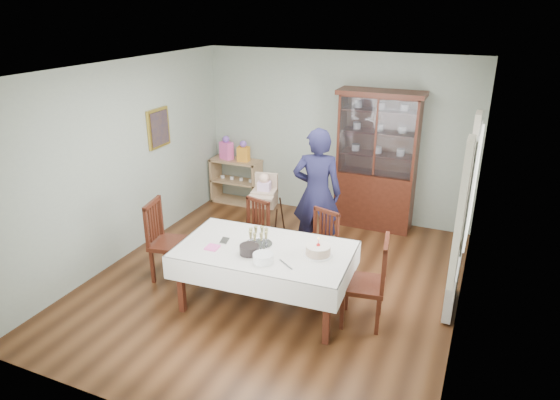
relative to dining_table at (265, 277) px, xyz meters
The scene contains 25 objects.
floor 0.66m from the dining_table, 103.43° to the left, with size 5.00×5.00×0.00m, color #593319.
room_shell 1.70m from the dining_table, 96.78° to the left, with size 5.00×5.00×5.00m.
dining_table is the anchor object (origin of this frame).
china_cabinet 2.95m from the dining_table, 77.36° to the left, with size 1.30×0.48×2.18m.
sideboard 3.38m from the dining_table, 123.76° to the left, with size 0.90×0.38×0.80m.
picture_frame 2.98m from the dining_table, 150.52° to the left, with size 0.04×0.48×0.58m, color gold.
window 2.53m from the dining_table, 21.53° to the left, with size 0.04×1.02×1.22m, color white.
curtain_left 2.31m from the dining_table, ahead, with size 0.07×0.30×1.55m, color silver.
curtain_right 2.71m from the dining_table, 35.41° to the left, with size 0.07×0.30×1.55m, color silver.
radiator 2.20m from the dining_table, 22.10° to the left, with size 0.10×0.80×0.55m, color white.
chair_far_left 1.04m from the dining_table, 126.08° to the left, with size 0.50×0.50×0.91m.
chair_far_right 0.93m from the dining_table, 67.45° to the left, with size 0.52×0.52×0.91m.
chair_end_left 1.42m from the dining_table, behind, with size 0.55×0.55×1.05m.
chair_end_right 1.17m from the dining_table, ahead, with size 0.54×0.54×1.05m.
woman 1.59m from the dining_table, 86.03° to the left, with size 0.68×0.44×1.86m, color #161632.
high_chair 1.81m from the dining_table, 115.20° to the left, with size 0.54×0.54×1.05m.
champagne_tray 0.45m from the dining_table, 152.20° to the left, with size 0.32×0.32×0.19m.
birthday_cake 0.76m from the dining_table, ahead, with size 0.32×0.32×0.22m.
plate_stack_dark 0.48m from the dining_table, 119.00° to the right, with size 0.22×0.22×0.11m, color black.
plate_stack_white 0.53m from the dining_table, 68.17° to the right, with size 0.23×0.23×0.10m, color white.
napkin_stack 0.72m from the dining_table, 157.21° to the right, with size 0.14×0.14×0.02m, color #FE5DB6.
cutlery 0.67m from the dining_table, behind, with size 0.12×0.17×0.01m, color silver, non-canonical shape.
cake_knife 0.59m from the dining_table, 35.11° to the right, with size 0.25×0.02×0.01m, color silver.
gift_bag_pink 3.51m from the dining_table, 126.25° to the left, with size 0.26×0.21×0.42m.
gift_bag_orange 3.32m from the dining_table, 121.49° to the left, with size 0.21×0.16×0.37m.
Camera 1 is at (2.31, -5.14, 3.40)m, focal length 32.00 mm.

